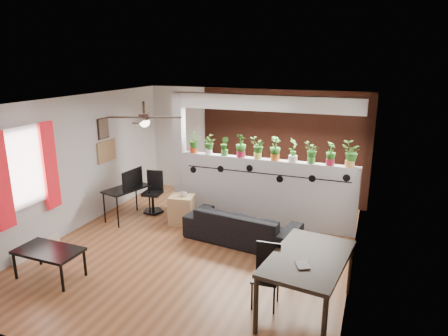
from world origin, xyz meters
TOP-DOWN VIEW (x-y plane):
  - room_shell at (0.00, 0.00)m, footprint 6.30×7.10m
  - partition_wall at (0.80, 1.50)m, footprint 3.60×0.18m
  - ceiling_header at (0.80, 1.50)m, footprint 3.60×0.18m
  - pier_column at (-1.11, 1.50)m, footprint 0.22×0.20m
  - brick_panel at (0.80, 2.97)m, footprint 3.90×0.05m
  - vine_decal at (0.80, 1.40)m, footprint 3.31×0.01m
  - window_assembly at (-2.56, -1.20)m, footprint 0.09×1.30m
  - baseboard_heater at (-2.54, -1.20)m, footprint 0.08×1.00m
  - corkboard at (-2.58, 0.95)m, footprint 0.03×0.60m
  - framed_art at (-2.58, 0.90)m, footprint 0.03×0.34m
  - ceiling_fan at (-0.80, -0.30)m, footprint 1.19×1.19m
  - potted_plant_0 at (-0.78, 1.50)m, footprint 0.29×0.27m
  - potted_plant_1 at (-0.43, 1.50)m, footprint 0.26×0.25m
  - potted_plant_2 at (-0.08, 1.50)m, footprint 0.21×0.17m
  - potted_plant_3 at (0.27, 1.50)m, footprint 0.30×0.27m
  - potted_plant_4 at (0.62, 1.50)m, footprint 0.27×0.28m
  - potted_plant_5 at (0.98, 1.50)m, footprint 0.29×0.31m
  - potted_plant_6 at (1.33, 1.50)m, footprint 0.24×0.27m
  - potted_plant_7 at (1.68, 1.50)m, footprint 0.24×0.26m
  - potted_plant_8 at (2.03, 1.50)m, footprint 0.21×0.25m
  - potted_plant_9 at (2.38, 1.50)m, footprint 0.26×0.22m
  - sofa at (0.64, 0.54)m, footprint 2.08×1.03m
  - cube_shelf at (-0.78, 0.89)m, footprint 0.54×0.50m
  - cup at (-0.73, 0.89)m, footprint 0.16×0.16m
  - computer_desk at (-1.94, 0.68)m, footprint 0.72×1.04m
  - monitor at (-1.94, 0.83)m, footprint 0.35×0.09m
  - office_chair at (-1.63, 1.21)m, footprint 0.47×0.47m
  - dining_table at (2.12, -1.20)m, footprint 1.10×1.61m
  - book at (2.02, -1.50)m, footprint 0.23×0.25m
  - folding_chair at (1.57, -1.18)m, footprint 0.38×0.38m
  - coffee_table at (-1.71, -1.73)m, footprint 1.01×0.57m

SIDE VIEW (x-z plane):
  - baseboard_heater at x=-2.54m, z-range 0.00..0.18m
  - cube_shelf at x=-0.78m, z-range 0.00..0.58m
  - sofa at x=0.64m, z-range 0.00..0.58m
  - office_chair at x=-1.63m, z-range -0.05..0.84m
  - coffee_table at x=-1.71m, z-range 0.18..0.65m
  - folding_chair at x=1.57m, z-range 0.08..0.95m
  - computer_desk at x=-1.94m, z-range 0.28..0.96m
  - cup at x=-0.73m, z-range 0.58..0.68m
  - partition_wall at x=0.80m, z-range 0.00..1.35m
  - dining_table at x=2.12m, z-range 0.32..1.14m
  - monitor at x=-1.94m, z-range 0.68..0.88m
  - book at x=2.02m, z-range 0.82..0.84m
  - vine_decal at x=0.80m, z-range 0.93..1.23m
  - room_shell at x=0.00m, z-range -0.15..2.75m
  - pier_column at x=-1.11m, z-range 0.00..2.60m
  - brick_panel at x=0.80m, z-range 0.00..2.60m
  - corkboard at x=-2.58m, z-range 1.12..1.58m
  - window_assembly at x=-2.56m, z-range 0.73..2.28m
  - potted_plant_2 at x=-0.08m, z-range 1.36..1.76m
  - potted_plant_1 at x=-0.43m, z-range 1.36..1.76m
  - potted_plant_7 at x=1.68m, z-range 1.36..1.78m
  - potted_plant_4 at x=0.62m, z-range 1.36..1.79m
  - potted_plant_0 at x=-0.78m, z-range 1.36..1.80m
  - potted_plant_8 at x=2.03m, z-range 1.36..1.80m
  - potted_plant_6 at x=1.33m, z-range 1.36..1.82m
  - potted_plant_5 at x=0.98m, z-range 1.36..1.83m
  - potted_plant_9 at x=2.38m, z-range 1.36..1.84m
  - potted_plant_3 at x=0.27m, z-range 1.36..1.84m
  - framed_art at x=-2.58m, z-range 1.63..2.07m
  - ceiling_fan at x=-0.80m, z-range 2.10..2.53m
  - ceiling_header at x=0.80m, z-range 2.30..2.60m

